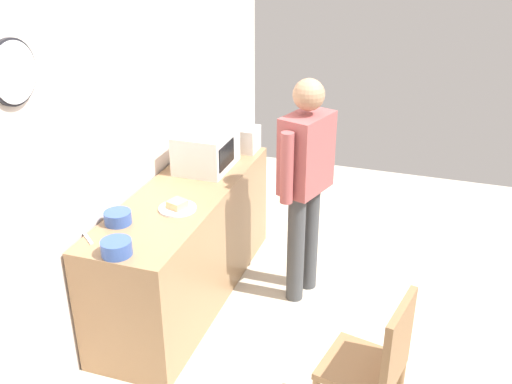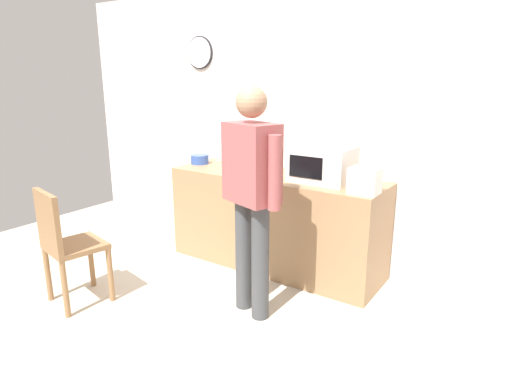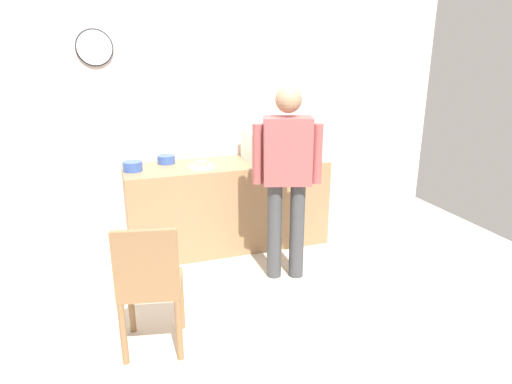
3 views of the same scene
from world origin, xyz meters
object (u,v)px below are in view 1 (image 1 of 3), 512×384
at_px(salad_bowl, 116,248).
at_px(cereal_bowl, 118,218).
at_px(toaster, 247,139).
at_px(wooden_chair, 375,364).
at_px(fork_utensil, 87,238).
at_px(person_standing, 306,175).
at_px(sandwich_plate, 177,207).
at_px(spoon_utensil, 198,144).
at_px(microwave, 206,149).

bearing_deg(salad_bowl, cereal_bowl, 29.24).
distance_m(toaster, wooden_chair, 2.34).
height_order(fork_utensil, person_standing, person_standing).
relative_size(salad_bowl, wooden_chair, 0.19).
xyz_separation_m(salad_bowl, person_standing, (1.22, -0.82, 0.07)).
relative_size(sandwich_plate, wooden_chair, 0.27).
relative_size(spoon_utensil, wooden_chair, 0.18).
bearing_deg(spoon_utensil, wooden_chair, -135.61).
xyz_separation_m(cereal_bowl, person_standing, (0.88, -1.01, 0.07)).
distance_m(salad_bowl, cereal_bowl, 0.39).
bearing_deg(spoon_utensil, fork_utensil, -179.75).
xyz_separation_m(sandwich_plate, person_standing, (0.58, -0.74, 0.09)).
bearing_deg(cereal_bowl, toaster, -13.84).
distance_m(microwave, wooden_chair, 2.15).
bearing_deg(salad_bowl, wooden_chair, -91.44).
relative_size(cereal_bowl, person_standing, 0.10).
bearing_deg(sandwich_plate, salad_bowl, 172.22).
bearing_deg(toaster, cereal_bowl, 166.16).
relative_size(sandwich_plate, spoon_utensil, 1.49).
bearing_deg(wooden_chair, salad_bowl, 88.56).
bearing_deg(spoon_utensil, person_standing, -118.36).
bearing_deg(toaster, microwave, 157.89).
bearing_deg(salad_bowl, microwave, 0.26).
relative_size(sandwich_plate, cereal_bowl, 1.45).
distance_m(sandwich_plate, fork_utensil, 0.64).
distance_m(salad_bowl, wooden_chair, 1.59).
bearing_deg(salad_bowl, fork_utensil, 68.33).
xyz_separation_m(sandwich_plate, fork_utensil, (-0.53, 0.36, -0.02)).
bearing_deg(person_standing, wooden_chair, -150.52).
distance_m(cereal_bowl, person_standing, 1.34).
height_order(cereal_bowl, toaster, toaster).
height_order(sandwich_plate, wooden_chair, sandwich_plate).
height_order(salad_bowl, cereal_bowl, salad_bowl).
bearing_deg(sandwich_plate, spoon_utensil, 17.24).
relative_size(toaster, spoon_utensil, 1.29).
bearing_deg(person_standing, microwave, 79.51).
bearing_deg(spoon_utensil, salad_bowl, -171.30).
distance_m(salad_bowl, toaster, 1.82).
relative_size(cereal_bowl, fork_utensil, 1.03).
xyz_separation_m(sandwich_plate, salad_bowl, (-0.64, 0.09, 0.03)).
xyz_separation_m(cereal_bowl, spoon_utensil, (1.47, 0.09, -0.04)).
bearing_deg(fork_utensil, person_standing, -44.60).
xyz_separation_m(toaster, wooden_chair, (-1.85, -1.36, -0.46)).
bearing_deg(fork_utensil, salad_bowl, -111.67).
bearing_deg(spoon_utensil, sandwich_plate, -162.76).
xyz_separation_m(sandwich_plate, wooden_chair, (-0.68, -1.45, -0.38)).
xyz_separation_m(person_standing, wooden_chair, (-1.25, -0.71, -0.47)).
relative_size(person_standing, wooden_chair, 1.81).
distance_m(fork_utensil, spoon_utensil, 1.70).
relative_size(fork_utensil, spoon_utensil, 1.00).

